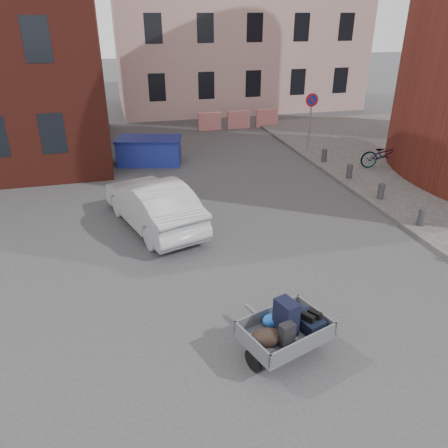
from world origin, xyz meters
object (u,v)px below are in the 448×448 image
object	(u,v)px
dumpster	(149,151)
bicycle	(385,154)
silver_car	(153,204)
trailer	(285,330)

from	to	relation	value
dumpster	bicycle	world-z (taller)	bicycle
silver_car	bicycle	world-z (taller)	silver_car
silver_car	dumpster	bearing A→B (deg)	-112.15
trailer	dumpster	distance (m)	12.73
trailer	dumpster	xyz separation A→B (m)	(-1.27, 12.67, -0.03)
dumpster	bicycle	distance (m)	10.03
bicycle	trailer	bearing A→B (deg)	145.41
silver_car	bicycle	xyz separation A→B (m)	(9.99, 3.02, -0.09)
trailer	silver_car	size ratio (longest dim) A/B	0.43
trailer	bicycle	world-z (taller)	bicycle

